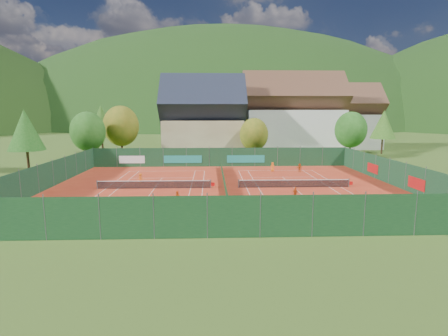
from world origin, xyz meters
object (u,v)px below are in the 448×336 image
hotel_block_a (292,118)px  ball_hopper (364,214)px  player_left_near (139,207)px  player_right_far_a (273,167)px  chalet (203,122)px  player_right_near (295,193)px  player_right_far_b (300,168)px  player_left_mid (178,197)px  hotel_block_b (343,120)px  player_left_far (141,179)px

hotel_block_a → ball_hopper: (-5.36, -48.50, -6.83)m
player_left_near → player_right_far_a: bearing=35.4°
chalet → player_right_near: size_ratio=13.28×
ball_hopper → player_right_near: player_right_near is taller
hotel_block_a → player_right_far_b: size_ratio=17.31×
chalet → ball_hopper: size_ratio=20.25×
ball_hopper → player_left_near: (-18.33, 2.42, 0.10)m
player_left_mid → player_right_near: (11.57, 1.36, -0.00)m
player_right_far_b → hotel_block_b: bearing=-150.3°
player_left_near → player_right_far_a: player_right_far_a is taller
chalet → player_right_near: (9.84, -35.32, -6.01)m
ball_hopper → hotel_block_a: bearing=83.7°
chalet → player_left_far: chalet is taller
chalet → player_right_far_b: chalet is taller
hotel_block_a → player_right_far_b: hotel_block_a is taller
hotel_block_b → hotel_block_a: bearing=-150.3°
chalet → player_left_mid: size_ratio=13.21×
hotel_block_b → player_right_near: hotel_block_b is taller
player_right_far_b → ball_hopper: bearing=57.3°
player_right_far_a → ball_hopper: bearing=86.1°
chalet → hotel_block_a: bearing=17.5°
hotel_block_a → hotel_block_b: size_ratio=1.25×
player_left_mid → player_right_far_a: size_ratio=0.90×
hotel_block_a → player_left_far: hotel_block_a is taller
hotel_block_a → chalet: bearing=-162.5°
hotel_block_a → player_left_near: (-23.69, -46.07, -6.73)m
player_left_near → player_left_far: player_left_far is taller
hotel_block_a → player_right_far_b: bearing=-100.5°
chalet → hotel_block_b: 35.85m
chalet → player_left_near: bearing=-96.7°
hotel_block_b → player_left_mid: bearing=-124.4°
hotel_block_a → player_left_mid: hotel_block_a is taller
player_left_near → player_right_near: bearing=-0.8°
player_left_near → player_left_mid: (2.96, 3.39, -0.04)m
player_left_far → player_right_far_b: (21.33, 7.79, -0.04)m
chalet → player_left_mid: chalet is taller
player_left_mid → player_left_near: bearing=-124.2°
ball_hopper → player_left_far: 25.64m
ball_hopper → player_right_far_b: (0.63, 22.91, 0.07)m
player_left_mid → player_right_far_b: bearing=53.8°
player_left_far → player_right_far_b: size_ratio=1.06×
player_left_near → ball_hopper: bearing=-26.5°
hotel_block_a → player_right_far_a: hotel_block_a is taller
hotel_block_b → player_left_mid: (-34.73, -50.68, -6.01)m
player_right_near → player_left_near: bearing=173.3°
hotel_block_a → ball_hopper: size_ratio=27.00×
player_right_far_a → player_left_mid: bearing=43.9°
player_left_mid → player_left_far: size_ratio=0.92×
chalet → player_right_far_b: (14.27, -19.59, -6.00)m
hotel_block_b → player_left_mid: 61.73m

